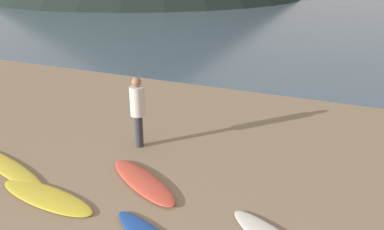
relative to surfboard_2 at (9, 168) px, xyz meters
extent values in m
cube|color=#8C7559|center=(3.60, 6.03, -0.13)|extent=(120.00, 120.00, 0.20)
ellipsoid|color=yellow|center=(0.00, 0.00, 0.00)|extent=(2.64, 1.22, 0.07)
ellipsoid|color=yellow|center=(1.46, -0.52, 0.00)|extent=(2.22, 0.85, 0.07)
ellipsoid|color=#D84C38|center=(2.79, 0.62, 0.02)|extent=(2.08, 1.54, 0.10)
cylinder|color=#2D2D38|center=(1.89, 2.01, 0.35)|extent=(0.18, 0.18, 0.76)
cylinder|color=beige|center=(1.89, 2.01, 1.06)|extent=(0.33, 0.33, 0.66)
sphere|color=#936B4C|center=(1.89, 2.01, 1.49)|extent=(0.21, 0.21, 0.21)
camera|label=1|loc=(6.30, -5.03, 3.95)|focal=37.23mm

